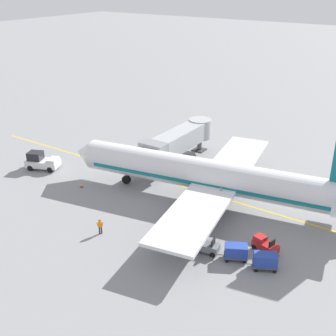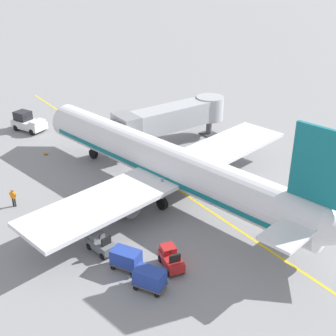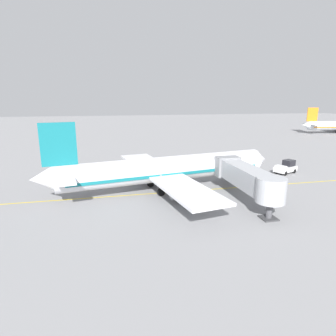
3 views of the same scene
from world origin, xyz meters
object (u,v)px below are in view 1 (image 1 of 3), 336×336
pushback_tractor (42,161)px  baggage_cart_front (236,251)px  jet_bridge (180,140)px  ground_crew_loader (181,201)px  ground_crew_wing_walker (100,226)px  baggage_tug_lead (265,245)px  parked_airliner (213,176)px  baggage_tug_trailing (205,245)px  safety_cone_nose_left (81,185)px  baggage_cart_second_in_train (265,260)px

pushback_tractor → baggage_cart_front: bearing=-97.3°
pushback_tractor → jet_bridge: bearing=-49.7°
ground_crew_loader → ground_crew_wing_walker: bearing=155.7°
ground_crew_loader → baggage_tug_lead: bearing=-102.3°
parked_airliner → baggage_tug_trailing: parked_airliner is taller
baggage_tug_trailing → safety_cone_nose_left: baggage_tug_trailing is taller
jet_bridge → baggage_cart_second_in_train: (-16.11, -19.54, -2.51)m
baggage_cart_front → ground_crew_wing_walker: bearing=105.6°
pushback_tractor → safety_cone_nose_left: bearing=-97.5°
parked_airliner → safety_cone_nose_left: parked_airliner is taller
pushback_tractor → ground_crew_loader: 21.82m
baggage_tug_lead → safety_cone_nose_left: 24.47m
baggage_cart_second_in_train → safety_cone_nose_left: size_ratio=4.88×
baggage_tug_trailing → baggage_tug_lead: bearing=-54.9°
baggage_cart_front → ground_crew_loader: bearing=61.1°
baggage_tug_trailing → safety_cone_nose_left: 20.05m
baggage_tug_lead → ground_crew_loader: 11.45m
ground_crew_loader → safety_cone_nose_left: ground_crew_loader is taller
ground_crew_wing_walker → ground_crew_loader: size_ratio=1.00×
baggage_cart_front → safety_cone_nose_left: baggage_cart_front is taller
baggage_tug_lead → baggage_cart_front: 3.28m
baggage_tug_lead → baggage_cart_front: baggage_tug_lead is taller
pushback_tractor → baggage_tug_trailing: bearing=-99.1°
baggage_cart_second_in_train → ground_crew_wing_walker: bearing=103.7°
parked_airliner → baggage_tug_trailing: size_ratio=14.03×
baggage_cart_front → ground_crew_loader: (5.23, 9.47, 0.00)m
parked_airliner → jet_bridge: 11.90m
baggage_tug_trailing → baggage_cart_second_in_train: (0.72, -5.81, 0.24)m
baggage_tug_lead → baggage_cart_front: (-2.79, 1.71, 0.24)m
baggage_tug_trailing → ground_crew_loader: 8.67m
pushback_tractor → baggage_tug_trailing: (-4.52, -28.26, -0.39)m
baggage_cart_front → baggage_tug_trailing: bearing=99.8°
baggage_tug_lead → baggage_tug_trailing: bearing=125.1°
jet_bridge → safety_cone_nose_left: 15.06m
ground_crew_wing_walker → baggage_cart_second_in_train: bearing=-76.3°
jet_bridge → baggage_cart_second_in_train: size_ratio=5.05×
jet_bridge → baggage_tug_lead: bearing=-126.3°
jet_bridge → baggage_tug_lead: (-13.52, -18.44, -2.74)m
ground_crew_wing_walker → baggage_cart_front: bearing=-74.4°
jet_bridge → ground_crew_wing_walker: bearing=-171.0°
baggage_tug_trailing → ground_crew_loader: (5.75, 6.48, 0.24)m
baggage_tug_trailing → baggage_cart_second_in_train: bearing=-83.0°
parked_airliner → baggage_cart_front: parked_airliner is taller
baggage_cart_second_in_train → ground_crew_wing_walker: size_ratio=1.70×
pushback_tractor → baggage_tug_trailing: size_ratio=1.85×
jet_bridge → safety_cone_nose_left: (-13.44, 6.02, -3.17)m
baggage_cart_second_in_train → ground_crew_loader: size_ratio=1.70×
ground_crew_loader → baggage_cart_second_in_train: bearing=-112.3°
baggage_tug_lead → pushback_tractor: bearing=87.9°
parked_airliner → baggage_tug_trailing: (-9.40, -4.44, -2.47)m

